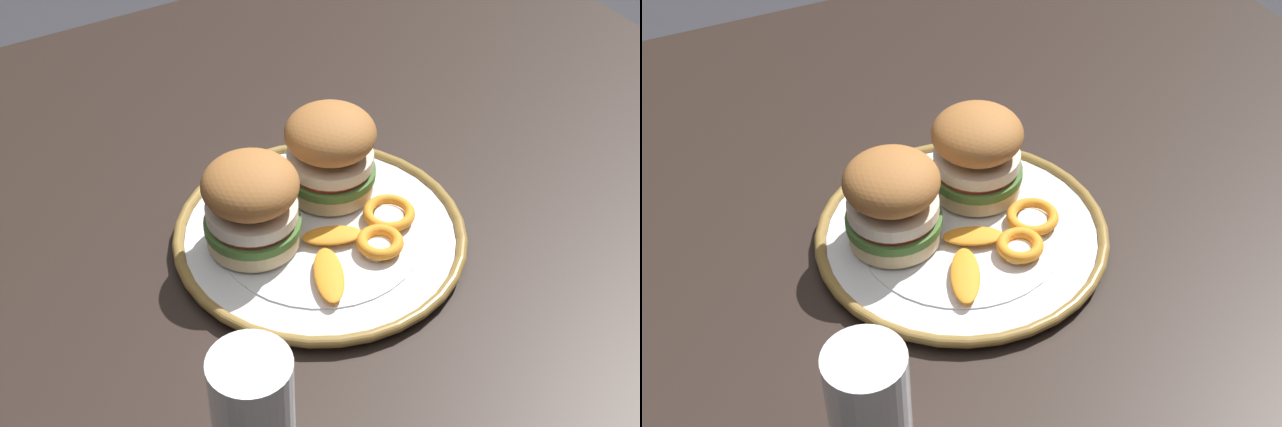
% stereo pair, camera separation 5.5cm
% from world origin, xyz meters
% --- Properties ---
extents(dining_table, '(1.35, 1.06, 0.71)m').
position_xyz_m(dining_table, '(0.00, 0.00, 0.63)').
color(dining_table, black).
rests_on(dining_table, ground).
extents(dinner_plate, '(0.31, 0.31, 0.02)m').
position_xyz_m(dinner_plate, '(-0.07, 0.02, 0.72)').
color(dinner_plate, white).
rests_on(dinner_plate, dining_table).
extents(sandwich_half_left, '(0.12, 0.12, 0.10)m').
position_xyz_m(sandwich_half_left, '(-0.00, 0.00, 0.78)').
color(sandwich_half_left, beige).
rests_on(sandwich_half_left, dinner_plate).
extents(sandwich_half_right, '(0.10, 0.10, 0.10)m').
position_xyz_m(sandwich_half_right, '(-0.11, -0.03, 0.78)').
color(sandwich_half_right, beige).
rests_on(sandwich_half_right, dinner_plate).
extents(orange_peel_curled, '(0.06, 0.06, 0.01)m').
position_xyz_m(orange_peel_curled, '(-0.11, 0.07, 0.74)').
color(orange_peel_curled, orange).
rests_on(orange_peel_curled, dinner_plate).
extents(orange_peel_strip_long, '(0.06, 0.08, 0.01)m').
position_xyz_m(orange_peel_strip_long, '(-0.04, 0.09, 0.74)').
color(orange_peel_strip_long, orange).
rests_on(orange_peel_strip_long, dinner_plate).
extents(orange_peel_strip_short, '(0.07, 0.05, 0.01)m').
position_xyz_m(orange_peel_strip_short, '(-0.07, 0.04, 0.74)').
color(orange_peel_strip_short, orange).
rests_on(orange_peel_strip_short, dinner_plate).
extents(orange_peel_small_curl, '(0.06, 0.06, 0.01)m').
position_xyz_m(orange_peel_small_curl, '(-0.14, 0.04, 0.74)').
color(orange_peel_small_curl, orange).
rests_on(orange_peel_small_curl, dinner_plate).
extents(drinking_glass, '(0.07, 0.07, 0.13)m').
position_xyz_m(drinking_glass, '(0.11, 0.23, 0.77)').
color(drinking_glass, white).
rests_on(drinking_glass, dining_table).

